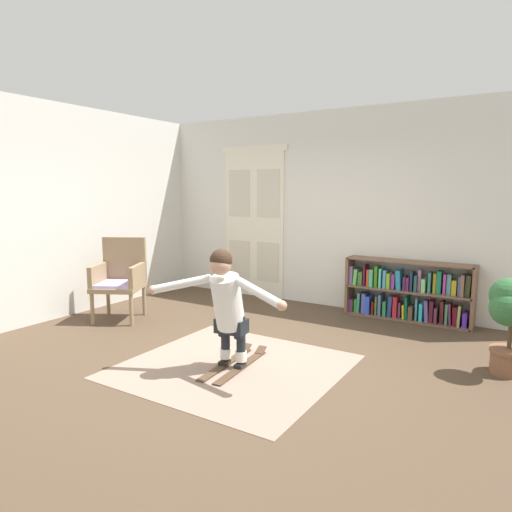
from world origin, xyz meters
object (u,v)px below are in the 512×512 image
object	(u,v)px
skis_pair	(235,363)
person_skier	(226,300)
wicker_chair	(120,276)
potted_plant	(511,314)
bookshelf	(406,293)

from	to	relation	value
skis_pair	person_skier	xyz separation A→B (m)	(0.01, -0.15, 0.68)
wicker_chair	skis_pair	xyz separation A→B (m)	(2.29, -0.59, -0.56)
skis_pair	wicker_chair	bearing A→B (deg)	165.52
wicker_chair	skis_pair	world-z (taller)	wicker_chair
wicker_chair	potted_plant	distance (m)	4.65
potted_plant	wicker_chair	bearing A→B (deg)	-173.02
wicker_chair	potted_plant	size ratio (longest dim) A/B	1.11
bookshelf	person_skier	bearing A→B (deg)	-110.60
potted_plant	person_skier	size ratio (longest dim) A/B	0.68
person_skier	skis_pair	bearing A→B (deg)	95.26
bookshelf	wicker_chair	world-z (taller)	wicker_chair
bookshelf	person_skier	world-z (taller)	person_skier
bookshelf	skis_pair	world-z (taller)	bookshelf
wicker_chair	person_skier	distance (m)	2.42
bookshelf	wicker_chair	size ratio (longest dim) A/B	1.52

